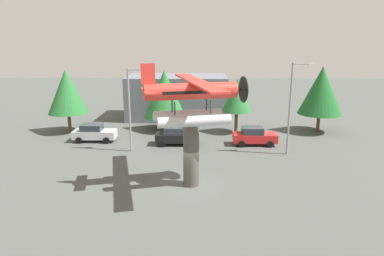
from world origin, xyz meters
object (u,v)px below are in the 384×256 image
object	(u,v)px
tree_center_back	(237,95)
tree_west	(67,92)
tree_east	(165,94)
tree_far_east	(321,91)
car_near_silver	(94,133)
streetlight_primary	(131,104)
display_pedestal	(191,154)
car_mid_black	(177,136)
car_far_red	(254,136)
floatplane_monument	(193,98)
streetlight_secondary	(292,103)
storefront_building	(177,97)

from	to	relation	value
tree_center_back	tree_west	bearing A→B (deg)	-179.89
tree_east	tree_far_east	xyz separation A→B (m)	(17.01, -0.42, 0.50)
car_near_silver	streetlight_primary	xyz separation A→B (m)	(4.50, -3.13, 3.51)
display_pedestal	streetlight_primary	xyz separation A→B (m)	(-5.48, 7.49, 2.14)
car_mid_black	tree_west	distance (m)	13.47
display_pedestal	car_mid_black	distance (m)	9.84
car_near_silver	tree_west	bearing A→B (deg)	136.67
car_far_red	tree_west	size ratio (longest dim) A/B	0.61
floatplane_monument	car_near_silver	xyz separation A→B (m)	(-10.11, 10.58, -5.28)
car_near_silver	tree_east	bearing A→B (deg)	34.39
floatplane_monument	streetlight_secondary	xyz separation A→B (m)	(8.45, 6.86, -1.48)
tree_east	tree_center_back	world-z (taller)	tree_east
storefront_building	floatplane_monument	bearing A→B (deg)	-83.74
display_pedestal	storefront_building	world-z (taller)	storefront_building
car_far_red	streetlight_secondary	size ratio (longest dim) A/B	0.52
display_pedestal	tree_far_east	distance (m)	20.32
car_mid_black	tree_center_back	world-z (taller)	tree_center_back
tree_east	tree_far_east	distance (m)	17.02
tree_center_back	display_pedestal	bearing A→B (deg)	-107.93
tree_far_east	tree_center_back	bearing A→B (deg)	-176.42
car_mid_black	streetlight_primary	size ratio (longest dim) A/B	0.56
car_near_silver	storefront_building	distance (m)	13.86
display_pedestal	streetlight_primary	world-z (taller)	streetlight_primary
tree_center_back	streetlight_primary	bearing A→B (deg)	-146.27
car_near_silver	tree_east	distance (m)	8.74
car_mid_black	tree_center_back	xyz separation A→B (m)	(6.21, 4.61, 3.24)
floatplane_monument	tree_east	xyz separation A→B (m)	(-3.41, 15.17, -2.05)
car_mid_black	tree_west	size ratio (longest dim) A/B	0.61
tree_far_east	streetlight_primary	bearing A→B (deg)	-159.19
car_far_red	tree_east	world-z (taller)	tree_east
car_mid_black	storefront_building	distance (m)	12.54
streetlight_secondary	storefront_building	xyz separation A→B (m)	(-10.86, 15.11, -1.97)
streetlight_primary	streetlight_secondary	bearing A→B (deg)	-2.43
car_mid_black	tree_far_east	world-z (taller)	tree_far_east
car_far_red	storefront_building	xyz separation A→B (m)	(-8.18, 12.31, 1.83)
floatplane_monument	car_far_red	size ratio (longest dim) A/B	2.47
car_far_red	streetlight_primary	size ratio (longest dim) A/B	0.56
display_pedestal	car_near_silver	world-z (taller)	display_pedestal
car_mid_black	tree_east	world-z (taller)	tree_east
tree_east	tree_center_back	distance (m)	7.94
car_near_silver	tree_far_east	size ratio (longest dim) A/B	0.58
car_far_red	storefront_building	world-z (taller)	storefront_building
car_mid_black	tree_far_east	xyz separation A→B (m)	(15.34, 5.18, 3.72)
streetlight_secondary	floatplane_monument	bearing A→B (deg)	-140.94
storefront_building	tree_far_east	distance (m)	17.66
car_far_red	tree_far_east	distance (m)	10.06
floatplane_monument	tree_far_east	distance (m)	20.13
car_near_silver	car_far_red	bearing A→B (deg)	-3.32
tree_east	storefront_building	bearing A→B (deg)	81.67
car_near_silver	storefront_building	bearing A→B (deg)	55.93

